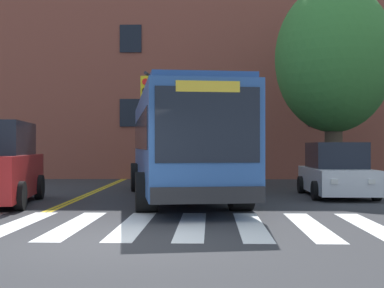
{
  "coord_description": "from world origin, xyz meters",
  "views": [
    {
      "loc": [
        1.64,
        -9.13,
        1.65
      ],
      "look_at": [
        1.36,
        6.98,
        1.72
      ],
      "focal_mm": 50.0,
      "sensor_mm": 36.0,
      "label": 1
    }
  ],
  "objects_px": {
    "car_white_far_lane": "(336,172)",
    "street_tree_curbside_large": "(333,59)",
    "city_bus": "(179,141)",
    "traffic_light_overhead": "(158,108)"
  },
  "relations": [
    {
      "from": "city_bus",
      "to": "traffic_light_overhead",
      "type": "bearing_deg",
      "value": 107.11
    },
    {
      "from": "city_bus",
      "to": "traffic_light_overhead",
      "type": "relative_size",
      "value": 2.52
    },
    {
      "from": "city_bus",
      "to": "street_tree_curbside_large",
      "type": "relative_size",
      "value": 1.42
    },
    {
      "from": "city_bus",
      "to": "car_white_far_lane",
      "type": "relative_size",
      "value": 2.8
    },
    {
      "from": "street_tree_curbside_large",
      "to": "car_white_far_lane",
      "type": "bearing_deg",
      "value": -102.86
    },
    {
      "from": "car_white_far_lane",
      "to": "street_tree_curbside_large",
      "type": "xyz_separation_m",
      "value": [
        0.98,
        4.28,
        4.42
      ]
    },
    {
      "from": "city_bus",
      "to": "car_white_far_lane",
      "type": "distance_m",
      "value": 5.27
    },
    {
      "from": "car_white_far_lane",
      "to": "street_tree_curbside_large",
      "type": "height_order",
      "value": "street_tree_curbside_large"
    },
    {
      "from": "city_bus",
      "to": "street_tree_curbside_large",
      "type": "xyz_separation_m",
      "value": [
        6.13,
        4.82,
        3.42
      ]
    },
    {
      "from": "car_white_far_lane",
      "to": "street_tree_curbside_large",
      "type": "relative_size",
      "value": 0.51
    }
  ]
}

